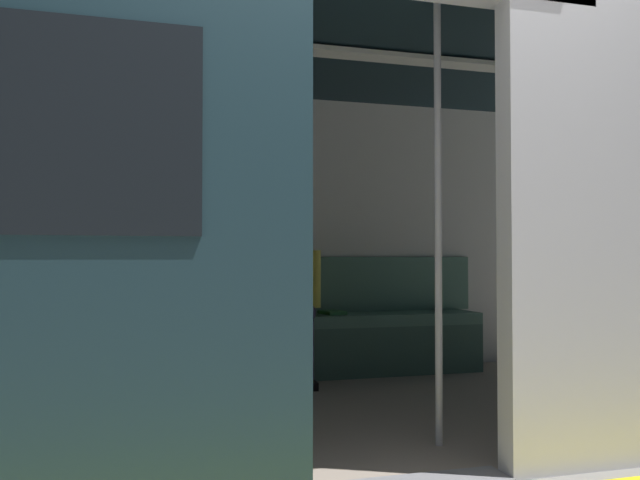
{
  "coord_description": "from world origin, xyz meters",
  "views": [
    {
      "loc": [
        1.13,
        2.53,
        0.92
      ],
      "look_at": [
        -0.03,
        -1.38,
        1.03
      ],
      "focal_mm": 37.72,
      "sensor_mm": 36.0,
      "label": 1
    }
  ],
  "objects_px": {
    "train_car": "(311,151)",
    "book": "(332,312)",
    "person_seated": "(287,288)",
    "handbag": "(238,305)",
    "bench_seat": "(276,331)",
    "grab_pole_door": "(298,218)",
    "grab_pole_far": "(438,221)"
  },
  "relations": [
    {
      "from": "bench_seat",
      "to": "handbag",
      "type": "relative_size",
      "value": 12.79
    },
    {
      "from": "grab_pole_far",
      "to": "book",
      "type": "bearing_deg",
      "value": -92.72
    },
    {
      "from": "person_seated",
      "to": "handbag",
      "type": "bearing_deg",
      "value": -16.86
    },
    {
      "from": "train_car",
      "to": "bench_seat",
      "type": "xyz_separation_m",
      "value": [
        -0.05,
        -1.15,
        -1.19
      ]
    },
    {
      "from": "bench_seat",
      "to": "person_seated",
      "type": "xyz_separation_m",
      "value": [
        -0.07,
        0.05,
        0.33
      ]
    },
    {
      "from": "handbag",
      "to": "grab_pole_far",
      "type": "height_order",
      "value": "grab_pole_far"
    },
    {
      "from": "bench_seat",
      "to": "grab_pole_door",
      "type": "bearing_deg",
      "value": 79.85
    },
    {
      "from": "handbag",
      "to": "book",
      "type": "relative_size",
      "value": 1.18
    },
    {
      "from": "train_car",
      "to": "book",
      "type": "height_order",
      "value": "train_car"
    },
    {
      "from": "grab_pole_far",
      "to": "bench_seat",
      "type": "bearing_deg",
      "value": -79.36
    },
    {
      "from": "person_seated",
      "to": "handbag",
      "type": "xyz_separation_m",
      "value": [
        0.35,
        -0.1,
        -0.13
      ]
    },
    {
      "from": "book",
      "to": "grab_pole_far",
      "type": "relative_size",
      "value": 0.1
    },
    {
      "from": "handbag",
      "to": "grab_pole_door",
      "type": "bearing_deg",
      "value": 87.5
    },
    {
      "from": "grab_pole_door",
      "to": "grab_pole_far",
      "type": "height_order",
      "value": "same"
    },
    {
      "from": "bench_seat",
      "to": "handbag",
      "type": "distance_m",
      "value": 0.34
    },
    {
      "from": "bench_seat",
      "to": "grab_pole_far",
      "type": "bearing_deg",
      "value": 100.64
    },
    {
      "from": "train_car",
      "to": "handbag",
      "type": "xyz_separation_m",
      "value": [
        0.23,
        -1.2,
        -0.99
      ]
    },
    {
      "from": "bench_seat",
      "to": "grab_pole_far",
      "type": "xyz_separation_m",
      "value": [
        -0.37,
        1.97,
        0.73
      ]
    },
    {
      "from": "book",
      "to": "grab_pole_door",
      "type": "xyz_separation_m",
      "value": [
        0.84,
        2.13,
        0.61
      ]
    },
    {
      "from": "handbag",
      "to": "train_car",
      "type": "bearing_deg",
      "value": 100.76
    },
    {
      "from": "book",
      "to": "bench_seat",
      "type": "bearing_deg",
      "value": -1.79
    },
    {
      "from": "bench_seat",
      "to": "grab_pole_door",
      "type": "relative_size",
      "value": 1.51
    },
    {
      "from": "grab_pole_far",
      "to": "grab_pole_door",
      "type": "bearing_deg",
      "value": 7.59
    },
    {
      "from": "train_car",
      "to": "book",
      "type": "distance_m",
      "value": 1.69
    },
    {
      "from": "handbag",
      "to": "grab_pole_door",
      "type": "relative_size",
      "value": 0.12
    },
    {
      "from": "handbag",
      "to": "book",
      "type": "bearing_deg",
      "value": -179.43
    },
    {
      "from": "grab_pole_door",
      "to": "person_seated",
      "type": "bearing_deg",
      "value": -102.28
    },
    {
      "from": "grab_pole_door",
      "to": "handbag",
      "type": "bearing_deg",
      "value": -92.5
    },
    {
      "from": "train_car",
      "to": "person_seated",
      "type": "distance_m",
      "value": 1.4
    },
    {
      "from": "train_car",
      "to": "bench_seat",
      "type": "bearing_deg",
      "value": -92.41
    },
    {
      "from": "person_seated",
      "to": "grab_pole_far",
      "type": "bearing_deg",
      "value": 98.93
    },
    {
      "from": "bench_seat",
      "to": "grab_pole_door",
      "type": "xyz_separation_m",
      "value": [
        0.37,
        2.07,
        0.73
      ]
    }
  ]
}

